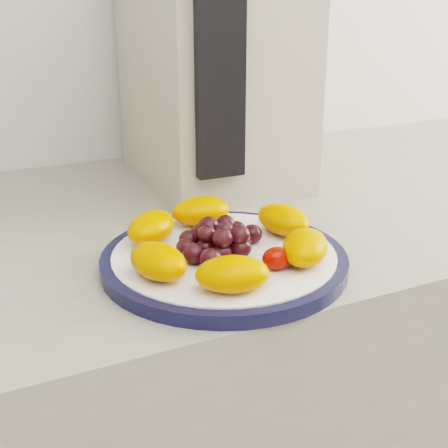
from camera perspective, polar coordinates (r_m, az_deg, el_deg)
name	(u,v)px	position (r m, az deg, el deg)	size (l,w,h in m)	color
plate_rim	(224,261)	(0.67, 0.00, -3.36)	(0.27, 0.27, 0.01)	#0F1333
plate_face	(224,260)	(0.67, 0.00, -3.29)	(0.24, 0.24, 0.02)	white
appliance_body	(212,58)	(0.94, -1.11, 14.94)	(0.21, 0.29, 0.36)	#B7AE9B
appliance_panel	(220,69)	(0.78, -0.41, 13.96)	(0.06, 0.02, 0.27)	black
fruit_plate	(223,239)	(0.66, -0.05, -1.38)	(0.23, 0.23, 0.04)	#EC6500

